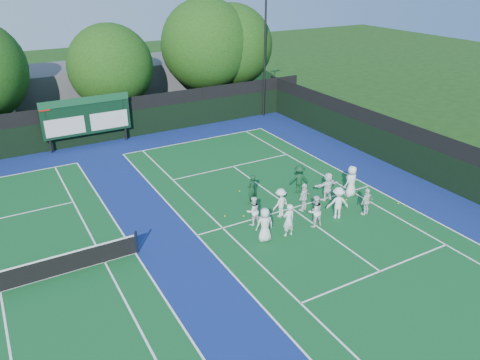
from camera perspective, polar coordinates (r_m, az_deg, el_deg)
ground at (r=24.16m, az=7.68°, el=-4.42°), size 120.00×120.00×0.00m
court_apron at (r=22.28m, az=-6.47°, el=-7.07°), size 34.00×32.00×0.01m
near_court at (r=24.85m, az=6.31°, el=-3.43°), size 11.05×23.85×0.01m
left_court at (r=21.14m, az=-27.19°, el=-12.03°), size 11.05×23.85×0.01m
back_fence at (r=34.90m, az=-16.59°, el=6.57°), size 34.00×0.08×3.00m
divider_fence_right at (r=30.07m, az=20.58°, el=3.07°), size 0.08×32.00×3.00m
scoreboard at (r=34.07m, az=-18.23°, el=7.40°), size 6.00×0.21×3.55m
clubhouse at (r=43.15m, az=-14.17°, el=11.16°), size 18.00×6.00×4.00m
light_pole_right at (r=38.65m, az=3.09°, el=16.82°), size 1.20×0.30×10.12m
tree_c at (r=38.01m, az=-15.29°, el=12.97°), size 6.43×6.43×7.79m
tree_d at (r=40.59m, az=-3.97°, el=15.88°), size 7.52×7.52×9.34m
tree_e at (r=41.70m, az=-0.92°, el=15.84°), size 7.00×7.00×8.82m
tennis_ball_0 at (r=23.92m, az=0.44°, el=-4.41°), size 0.07×0.07×0.07m
tennis_ball_1 at (r=26.15m, az=12.82°, el=-2.37°), size 0.07×0.07×0.07m
tennis_ball_2 at (r=26.52m, az=18.71°, el=-2.72°), size 0.07×0.07×0.07m
tennis_ball_3 at (r=23.92m, az=-1.84°, el=-4.41°), size 0.07×0.07×0.07m
tennis_ball_4 at (r=26.45m, az=-0.06°, el=-1.35°), size 0.07×0.07×0.07m
player_front_0 at (r=21.61m, az=3.04°, el=-5.45°), size 0.91×0.68×1.67m
player_front_1 at (r=22.07m, az=5.95°, el=-4.88°), size 0.62×0.42×1.67m
player_front_2 at (r=23.02m, az=9.12°, el=-3.77°), size 0.80×0.62×1.64m
player_front_3 at (r=23.94m, az=11.84°, el=-2.74°), size 1.25×1.00×1.70m
player_front_4 at (r=24.65m, az=15.17°, el=-2.55°), size 0.91×0.50×1.47m
player_back_0 at (r=22.91m, az=1.61°, el=-3.78°), size 0.75×0.60×1.50m
player_back_1 at (r=23.70m, az=4.96°, el=-2.78°), size 1.11×0.81×1.54m
player_back_2 at (r=24.40m, az=7.82°, el=-2.07°), size 0.98×0.71×1.54m
player_back_3 at (r=25.66m, az=10.63°, el=-0.78°), size 1.54×0.66×1.60m
player_back_4 at (r=26.35m, az=13.41°, el=-0.14°), size 0.95×0.70×1.77m
coach_left at (r=24.85m, az=1.45°, el=-1.16°), size 0.70×0.58×1.65m
coach_right at (r=26.22m, az=7.21°, el=0.09°), size 1.21×0.94×1.65m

